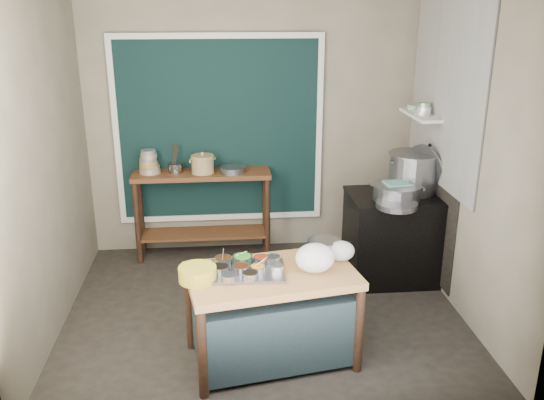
{
  "coord_description": "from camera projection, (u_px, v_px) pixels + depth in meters",
  "views": [
    {
      "loc": [
        -0.35,
        -4.6,
        2.66
      ],
      "look_at": [
        0.1,
        0.25,
        0.97
      ],
      "focal_mm": 38.0,
      "sensor_mm": 36.0,
      "label": 1
    }
  ],
  "objects": [
    {
      "name": "stock_pot",
      "position": [
        412.0,
        172.0,
        5.62
      ],
      "size": [
        0.63,
        0.63,
        0.39
      ],
      "primitive_type": null,
      "rotation": [
        0.0,
        0.0,
        0.32
      ],
      "color": "gray",
      "rests_on": "stove_top"
    },
    {
      "name": "tile_panel",
      "position": [
        445.0,
        94.0,
        5.3
      ],
      "size": [
        0.02,
        1.7,
        1.7
      ],
      "primitive_type": "cube",
      "color": "#B2B2AA",
      "rests_on": "right_wall"
    },
    {
      "name": "floor",
      "position": [
        263.0,
        311.0,
        5.24
      ],
      "size": [
        3.5,
        3.0,
        0.02
      ],
      "primitive_type": "cube",
      "color": "#29251F",
      "rests_on": "ground"
    },
    {
      "name": "shelf_bowl_stack",
      "position": [
        424.0,
        109.0,
        5.57
      ],
      "size": [
        0.15,
        0.15,
        0.12
      ],
      "color": "silver",
      "rests_on": "wall_shelf"
    },
    {
      "name": "green_cloth",
      "position": [
        397.0,
        183.0,
        5.4
      ],
      "size": [
        0.25,
        0.2,
        0.02
      ],
      "primitive_type": "cube",
      "rotation": [
        0.0,
        0.0,
        0.09
      ],
      "color": "slate",
      "rests_on": "steamer"
    },
    {
      "name": "plastic_bag_a",
      "position": [
        315.0,
        258.0,
        4.26
      ],
      "size": [
        0.35,
        0.33,
        0.22
      ],
      "primitive_type": "ellipsoid",
      "rotation": [
        0.0,
        0.0,
        -0.3
      ],
      "color": "white",
      "rests_on": "prep_table"
    },
    {
      "name": "yellow_basin",
      "position": [
        198.0,
        274.0,
        4.14
      ],
      "size": [
        0.36,
        0.36,
        0.11
      ],
      "primitive_type": "cylinder",
      "rotation": [
        0.0,
        0.0,
        -0.41
      ],
      "color": "gold",
      "rests_on": "prep_table"
    },
    {
      "name": "curtain_panel",
      "position": [
        219.0,
        131.0,
        6.14
      ],
      "size": [
        2.1,
        0.02,
        1.9
      ],
      "primitive_type": "cube",
      "color": "black",
      "rests_on": "back_wall"
    },
    {
      "name": "prep_table",
      "position": [
        272.0,
        316.0,
        4.41
      ],
      "size": [
        1.36,
        0.93,
        0.75
      ],
      "primitive_type": "cube",
      "rotation": [
        0.0,
        0.0,
        0.17
      ],
      "color": "olive",
      "rests_on": "floor"
    },
    {
      "name": "shelf_bowl_green",
      "position": [
        413.0,
        107.0,
        5.86
      ],
      "size": [
        0.18,
        0.18,
        0.05
      ],
      "primitive_type": "cylinder",
      "rotation": [
        0.0,
        0.0,
        -0.43
      ],
      "color": "gray",
      "rests_on": "wall_shelf"
    },
    {
      "name": "saucepan",
      "position": [
        323.0,
        248.0,
        4.53
      ],
      "size": [
        0.31,
        0.31,
        0.14
      ],
      "primitive_type": null,
      "rotation": [
        0.0,
        0.0,
        0.24
      ],
      "color": "gray",
      "rests_on": "prep_table"
    },
    {
      "name": "stove_top",
      "position": [
        397.0,
        196.0,
        5.59
      ],
      "size": [
        0.92,
        0.69,
        0.03
      ],
      "primitive_type": "cube",
      "color": "black",
      "rests_on": "stove_block"
    },
    {
      "name": "back_counter",
      "position": [
        203.0,
        214.0,
        6.23
      ],
      "size": [
        1.45,
        0.4,
        0.95
      ],
      "primitive_type": "cube",
      "color": "#522E17",
      "rests_on": "floor"
    },
    {
      "name": "curtain_frame",
      "position": [
        219.0,
        131.0,
        6.13
      ],
      "size": [
        2.22,
        0.03,
        2.02
      ],
      "primitive_type": null,
      "color": "beige",
      "rests_on": "back_wall"
    },
    {
      "name": "wall_shelf",
      "position": [
        421.0,
        115.0,
        5.65
      ],
      "size": [
        0.22,
        0.7,
        0.03
      ],
      "primitive_type": "cube",
      "color": "beige",
      "rests_on": "right_wall"
    },
    {
      "name": "wide_bowl",
      "position": [
        232.0,
        170.0,
        6.04
      ],
      "size": [
        0.29,
        0.29,
        0.06
      ],
      "primitive_type": "cylinder",
      "rotation": [
        0.0,
        0.0,
        -0.14
      ],
      "color": "gray",
      "rests_on": "back_counter"
    },
    {
      "name": "back_wall",
      "position": [
        252.0,
        125.0,
        6.2
      ],
      "size": [
        3.5,
        0.02,
        2.8
      ],
      "primitive_type": "cube",
      "color": "#7B705E",
      "rests_on": "floor"
    },
    {
      "name": "bowl_stack",
      "position": [
        149.0,
        163.0,
        6.02
      ],
      "size": [
        0.22,
        0.22,
        0.25
      ],
      "color": "tan",
      "rests_on": "back_counter"
    },
    {
      "name": "utensil_cup",
      "position": [
        176.0,
        168.0,
        6.06
      ],
      "size": [
        0.17,
        0.17,
        0.1
      ],
      "primitive_type": "cylinder",
      "rotation": [
        0.0,
        0.0,
        0.06
      ],
      "color": "gray",
      "rests_on": "back_counter"
    },
    {
      "name": "stove_block",
      "position": [
        394.0,
        238.0,
        5.73
      ],
      "size": [
        0.9,
        0.68,
        0.85
      ],
      "primitive_type": "cube",
      "color": "black",
      "rests_on": "floor"
    },
    {
      "name": "ceramic_crock",
      "position": [
        203.0,
        165.0,
        6.02
      ],
      "size": [
        0.33,
        0.33,
        0.17
      ],
      "primitive_type": null,
      "rotation": [
        0.0,
        0.0,
        0.4
      ],
      "color": "#957E51",
      "rests_on": "back_counter"
    },
    {
      "name": "left_wall",
      "position": [
        44.0,
        167.0,
        4.62
      ],
      "size": [
        0.02,
        3.0,
        2.8
      ],
      "primitive_type": "cube",
      "color": "#7B705E",
      "rests_on": "floor"
    },
    {
      "name": "shallow_pan",
      "position": [
        397.0,
        205.0,
        5.23
      ],
      "size": [
        0.4,
        0.4,
        0.05
      ],
      "primitive_type": "cylinder",
      "rotation": [
        0.0,
        0.0,
        -0.06
      ],
      "color": "gray",
      "rests_on": "stove_top"
    },
    {
      "name": "right_wall",
      "position": [
        467.0,
        156.0,
        4.93
      ],
      "size": [
        0.02,
        3.0,
        2.8
      ],
      "primitive_type": "cube",
      "color": "#7B705E",
      "rests_on": "floor"
    },
    {
      "name": "condiment_bowls",
      "position": [
        245.0,
        266.0,
        4.27
      ],
      "size": [
        0.53,
        0.4,
        0.06
      ],
      "color": "gray",
      "rests_on": "condiment_tray"
    },
    {
      "name": "pot_lid",
      "position": [
        426.0,
        168.0,
        5.62
      ],
      "size": [
        0.3,
        0.5,
        0.48
      ],
      "primitive_type": "cylinder",
      "rotation": [
        0.0,
        1.36,
        0.39
      ],
      "color": "gray",
      "rests_on": "stove_top"
    },
    {
      "name": "steamer",
      "position": [
        397.0,
        192.0,
        5.42
      ],
      "size": [
        0.62,
        0.62,
        0.15
      ],
      "primitive_type": null,
      "rotation": [
        0.0,
        0.0,
        -0.38
      ],
      "color": "gray",
      "rests_on": "stove_top"
    },
    {
      "name": "plastic_bag_b",
      "position": [
        341.0,
        251.0,
        4.46
      ],
      "size": [
        0.23,
        0.2,
        0.16
      ],
      "primitive_type": "ellipsoid",
      "rotation": [
        0.0,
        0.0,
        -0.12
      ],
      "color": "white",
      "rests_on": "prep_table"
    },
    {
      "name": "soot_patch",
      "position": [
        430.0,
        208.0,
        5.77
      ],
      "size": [
        0.01,
        1.3,
        1.3
      ],
      "primitive_type": "cube",
      "color": "black",
      "rests_on": "right_wall"
    },
    {
      "name": "condiment_tray",
      "position": [
        247.0,
        271.0,
        4.27
      ],
      "size": [
        0.57,
        0.42,
        0.02
      ],
      "primitive_type": "cube",
      "rotation": [
        0.0,
        0.0,
        -0.05
      ],
      "color": "gray",
      "rests_on": "prep_table"
    }
  ]
}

